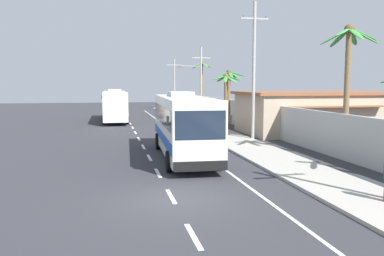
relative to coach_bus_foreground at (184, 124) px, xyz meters
name	(u,v)px	position (x,y,z in m)	size (l,w,h in m)	color
ground_plane	(173,200)	(-1.96, -8.49, -1.96)	(160.00, 160.00, 0.00)	#303035
sidewalk_kerb	(254,149)	(4.84, 1.51, -1.89)	(3.20, 90.00, 0.14)	#A8A399
lane_markings	(170,142)	(0.16, 6.48, -1.96)	(3.51, 71.80, 0.01)	white
boundary_wall	(283,123)	(8.64, 5.51, -0.68)	(0.24, 60.00, 2.57)	#B2B2AD
coach_bus_foreground	(184,124)	(0.00, 0.00, 0.00)	(3.26, 11.03, 3.78)	silver
coach_bus_far_lane	(115,105)	(-3.53, 23.84, -0.07)	(2.99, 12.07, 3.65)	white
motorcycle_beside_bus	(189,130)	(1.93, 8.11, -1.33)	(0.56, 1.96, 1.55)	black
pedestrian_midwalk	(223,122)	(5.39, 10.44, -0.97)	(0.36, 0.36, 1.65)	#2D7A47
utility_pole_mid	(254,69)	(6.46, 6.09, 3.36)	(2.15, 0.24, 10.24)	#9E9E99
utility_pole_far	(200,81)	(6.53, 24.42, 2.63)	(3.83, 0.24, 8.57)	#9E9E99
utility_pole_distant	(174,83)	(6.40, 42.76, 2.41)	(2.58, 0.24, 8.26)	#9E9E99
palm_nearest	(348,65)	(8.90, -2.26, 3.31)	(3.26, 3.25, 7.51)	brown
palm_third	(226,91)	(6.77, 14.38, 1.64)	(2.93, 2.74, 5.23)	brown
palm_fourth	(202,77)	(7.63, 28.22, 3.11)	(2.55, 2.74, 7.18)	brown
palm_farthest	(229,86)	(8.41, 18.86, 2.06)	(3.32, 3.24, 5.75)	brown
roadside_building	(311,112)	(12.92, 9.25, -0.16)	(12.24, 8.09, 3.57)	tan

